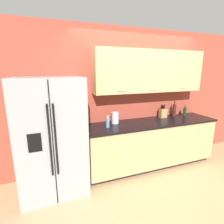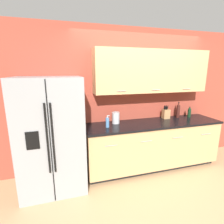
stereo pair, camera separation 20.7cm
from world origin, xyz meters
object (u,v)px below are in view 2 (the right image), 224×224
object	(u,v)px
oil_bottle	(189,112)
steel_canister	(116,118)
soap_dispenser	(107,122)
refrigerator	(52,135)
wine_bottle	(178,111)
knife_block	(166,114)

from	to	relation	value
oil_bottle	steel_canister	bearing A→B (deg)	179.67
soap_dispenser	steel_canister	xyz separation A→B (m)	(0.20, 0.18, 0.02)
refrigerator	wine_bottle	bearing A→B (deg)	5.88
wine_bottle	steel_canister	distance (m)	1.34
knife_block	wine_bottle	world-z (taller)	wine_bottle
soap_dispenser	steel_canister	world-z (taller)	steel_canister
wine_bottle	oil_bottle	world-z (taller)	wine_bottle
refrigerator	steel_canister	distance (m)	1.13
refrigerator	oil_bottle	size ratio (longest dim) A/B	8.14
refrigerator	oil_bottle	distance (m)	2.69
wine_bottle	steel_canister	size ratio (longest dim) A/B	1.44
knife_block	soap_dispenser	distance (m)	1.28
wine_bottle	steel_canister	bearing A→B (deg)	-178.51
knife_block	oil_bottle	xyz separation A→B (m)	(0.52, -0.04, 0.00)
knife_block	steel_canister	bearing A→B (deg)	-178.21
refrigerator	soap_dispenser	world-z (taller)	refrigerator
soap_dispenser	wine_bottle	bearing A→B (deg)	7.86
wine_bottle	soap_dispenser	bearing A→B (deg)	-172.14
soap_dispenser	oil_bottle	xyz separation A→B (m)	(1.78, 0.17, 0.02)
knife_block	soap_dispenser	xyz separation A→B (m)	(-1.26, -0.21, -0.01)
oil_bottle	steel_canister	size ratio (longest dim) A/B	0.97
refrigerator	knife_block	distance (m)	2.17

